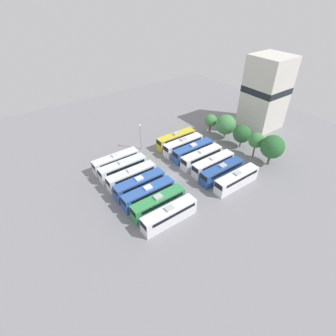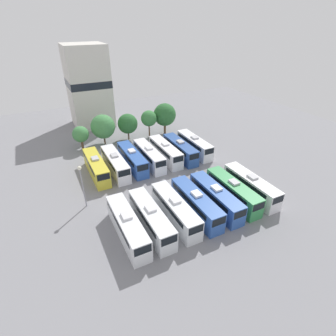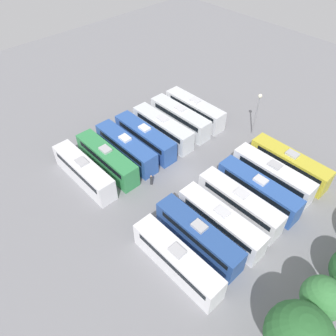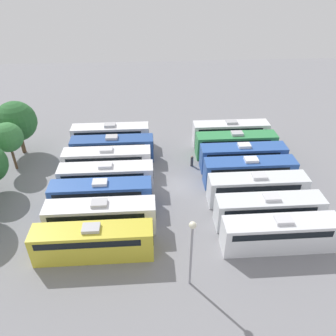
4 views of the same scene
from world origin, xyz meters
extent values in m
plane|color=gray|center=(0.00, 0.00, 0.00)|extent=(114.20, 114.20, 0.00)
cube|color=silver|center=(-10.73, -8.75, 1.68)|extent=(2.49, 11.25, 3.35)
cube|color=black|center=(-10.73, -8.47, 2.64)|extent=(2.53, 9.56, 0.74)
cube|color=black|center=(-10.73, -14.36, 2.62)|extent=(2.19, 0.08, 1.17)
cube|color=silver|center=(-10.73, -8.75, 3.53)|extent=(1.20, 1.60, 0.35)
cube|color=silver|center=(-7.30, -8.75, 1.68)|extent=(2.49, 11.25, 3.35)
cube|color=black|center=(-7.30, -8.47, 2.64)|extent=(2.53, 9.56, 0.74)
cube|color=black|center=(-7.30, -14.37, 2.62)|extent=(2.19, 0.08, 1.17)
cube|color=silver|center=(-7.30, -8.75, 3.53)|extent=(1.20, 1.60, 0.35)
cube|color=silver|center=(-3.45, -8.65, 1.68)|extent=(2.49, 11.25, 3.35)
cube|color=black|center=(-3.45, -8.37, 2.64)|extent=(2.53, 9.56, 0.74)
cube|color=black|center=(-3.45, -14.27, 2.62)|extent=(2.19, 0.08, 1.17)
cube|color=silver|center=(-3.45, -8.65, 3.53)|extent=(1.20, 1.60, 0.35)
cube|color=#2D56A8|center=(0.06, -8.73, 1.68)|extent=(2.49, 11.25, 3.35)
cube|color=black|center=(0.06, -8.45, 2.64)|extent=(2.53, 9.56, 0.74)
cube|color=black|center=(0.06, -14.34, 2.62)|extent=(2.19, 0.08, 1.17)
cube|color=white|center=(0.06, -8.73, 3.53)|extent=(1.20, 1.60, 0.35)
cube|color=#2D56A8|center=(3.58, -8.81, 1.68)|extent=(2.49, 11.25, 3.35)
cube|color=black|center=(3.58, -8.52, 2.64)|extent=(2.53, 9.56, 0.74)
cube|color=black|center=(3.58, -14.42, 2.62)|extent=(2.19, 0.08, 1.17)
cube|color=white|center=(3.58, -8.81, 3.53)|extent=(1.20, 1.60, 0.35)
cube|color=#338C4C|center=(7.01, -8.70, 1.68)|extent=(2.49, 11.25, 3.35)
cube|color=black|center=(7.01, -8.42, 2.64)|extent=(2.53, 9.56, 0.74)
cube|color=black|center=(7.01, -14.32, 2.62)|extent=(2.19, 0.08, 1.17)
cube|color=#B2B2B7|center=(7.01, -8.70, 3.53)|extent=(1.20, 1.60, 0.35)
cube|color=silver|center=(10.71, -8.77, 1.68)|extent=(2.49, 11.25, 3.35)
cube|color=black|center=(10.71, -8.49, 2.64)|extent=(2.53, 9.56, 0.74)
cube|color=black|center=(10.71, -14.39, 2.62)|extent=(2.19, 0.08, 1.17)
cube|color=#B2B2B7|center=(10.71, -8.77, 3.53)|extent=(1.20, 1.60, 0.35)
cube|color=gold|center=(-10.63, 9.15, 1.68)|extent=(2.49, 11.25, 3.35)
cube|color=black|center=(-10.63, 9.43, 2.64)|extent=(2.53, 9.56, 0.74)
cube|color=black|center=(-10.63, 3.53, 2.62)|extent=(2.19, 0.08, 1.17)
cube|color=#B2B2B7|center=(-10.63, 9.15, 3.53)|extent=(1.20, 1.60, 0.35)
cube|color=white|center=(-7.08, 8.80, 1.68)|extent=(2.49, 11.25, 3.35)
cube|color=black|center=(-7.08, 9.08, 2.64)|extent=(2.53, 9.56, 0.74)
cube|color=black|center=(-7.08, 3.19, 2.62)|extent=(2.19, 0.08, 1.17)
cube|color=#B2B2B7|center=(-7.08, 8.80, 3.53)|extent=(1.20, 1.60, 0.35)
cube|color=#2D56A8|center=(-3.52, 9.11, 1.68)|extent=(2.49, 11.25, 3.35)
cube|color=black|center=(-3.52, 9.39, 2.64)|extent=(2.53, 9.56, 0.74)
cube|color=black|center=(-3.52, 3.50, 2.62)|extent=(2.19, 0.08, 1.17)
cube|color=silver|center=(-3.52, 9.11, 3.53)|extent=(1.20, 1.60, 0.35)
cube|color=silver|center=(-0.04, 8.85, 1.68)|extent=(2.49, 11.25, 3.35)
cube|color=black|center=(-0.04, 9.13, 2.64)|extent=(2.53, 9.56, 0.74)
cube|color=black|center=(-0.04, 3.23, 2.62)|extent=(2.19, 0.08, 1.17)
cube|color=silver|center=(-0.04, 8.85, 3.53)|extent=(1.20, 1.60, 0.35)
cube|color=white|center=(3.72, 9.07, 1.68)|extent=(2.49, 11.25, 3.35)
cube|color=black|center=(3.72, 9.35, 2.64)|extent=(2.53, 9.56, 0.74)
cube|color=black|center=(3.72, 3.46, 2.62)|extent=(2.19, 0.08, 1.17)
cube|color=silver|center=(3.72, 9.07, 3.53)|extent=(1.20, 1.60, 0.35)
cube|color=#284C93|center=(7.01, 8.64, 1.68)|extent=(2.49, 11.25, 3.35)
cube|color=black|center=(7.01, 8.92, 2.64)|extent=(2.53, 9.56, 0.74)
cube|color=black|center=(7.01, 3.03, 2.62)|extent=(2.19, 0.08, 1.17)
cube|color=#B2B2B7|center=(7.01, 8.64, 3.53)|extent=(1.20, 1.60, 0.35)
cube|color=white|center=(10.87, 9.19, 1.68)|extent=(2.49, 11.25, 3.35)
cube|color=black|center=(10.87, 9.47, 2.64)|extent=(2.53, 9.56, 0.74)
cube|color=black|center=(10.87, 3.58, 2.62)|extent=(2.19, 0.08, 1.17)
cube|color=#B2B2B7|center=(10.87, 9.19, 3.53)|extent=(1.20, 1.60, 0.35)
cylinder|color=#333338|center=(4.57, -2.17, 0.69)|extent=(0.36, 0.36, 1.38)
sphere|color=tan|center=(4.57, -2.17, 1.50)|extent=(0.24, 0.24, 0.24)
cylinder|color=gray|center=(-14.47, 0.46, 3.38)|extent=(0.20, 0.20, 6.75)
sphere|color=#EAE5C6|center=(-14.47, 0.46, 6.93)|extent=(0.60, 0.60, 0.60)
cylinder|color=brown|center=(-10.81, 21.95, 1.17)|extent=(0.54, 0.54, 2.34)
sphere|color=#428447|center=(-10.81, 21.95, 3.60)|extent=(3.59, 3.59, 3.59)
cylinder|color=brown|center=(-5.57, 22.56, 1.17)|extent=(0.36, 0.36, 2.33)
sphere|color=#428447|center=(-5.57, 22.56, 4.26)|extent=(5.52, 5.52, 5.52)
cylinder|color=brown|center=(0.35, 22.51, 1.17)|extent=(0.34, 0.34, 2.35)
sphere|color=#28602D|center=(0.35, 22.51, 4.00)|extent=(4.73, 4.73, 4.73)
cylinder|color=brown|center=(5.48, 21.62, 1.72)|extent=(0.35, 0.35, 3.45)
sphere|color=#387A3D|center=(5.48, 21.62, 4.79)|extent=(3.84, 3.84, 3.84)
cylinder|color=brown|center=(9.90, 21.89, 1.52)|extent=(0.56, 0.56, 3.03)
sphere|color=#28602D|center=(9.90, 21.89, 4.98)|extent=(5.57, 5.57, 5.57)
cube|color=beige|center=(-4.86, 37.03, 10.28)|extent=(10.09, 10.14, 20.57)
cube|color=black|center=(-4.86, 37.03, 11.31)|extent=(10.15, 10.20, 1.80)
camera|label=1|loc=(37.89, -28.88, 37.28)|focal=28.00mm
camera|label=2|loc=(-17.80, -34.82, 25.90)|focal=28.00mm
camera|label=3|loc=(23.81, 21.65, 32.37)|focal=35.00mm
camera|label=4|loc=(-32.95, 3.61, 24.43)|focal=35.00mm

